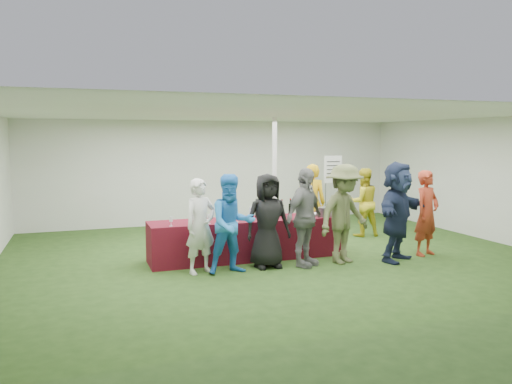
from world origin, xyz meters
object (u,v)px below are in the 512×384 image
object	(u,v)px
dump_bucket	(325,212)
customer_3	(305,217)
customer_4	(344,214)
wine_list_sign	(333,175)
customer_5	(397,212)
customer_6	(427,213)
customer_1	(232,224)
serving_table	(246,239)
customer_0	(201,226)
customer_2	(268,221)
staff_pourer	(311,203)
staff_back	(363,202)

from	to	relation	value
dump_bucket	customer_3	xyz separation A→B (m)	(-0.73, -0.65, 0.03)
customer_4	customer_3	bearing A→B (deg)	158.24
wine_list_sign	customer_5	size ratio (longest dim) A/B	0.98
customer_6	customer_1	bearing A→B (deg)	161.45
customer_1	customer_4	size ratio (longest dim) A/B	0.93
serving_table	customer_3	distance (m)	1.28
wine_list_sign	customer_1	xyz separation A→B (m)	(-3.76, -3.53, -0.48)
customer_0	customer_3	distance (m)	1.83
serving_table	customer_2	bearing A→B (deg)	-77.58
wine_list_sign	customer_4	world-z (taller)	wine_list_sign
customer_3	dump_bucket	bearing A→B (deg)	8.75
customer_3	customer_5	size ratio (longest dim) A/B	0.95
staff_pourer	customer_0	bearing A→B (deg)	53.45
serving_table	customer_2	size ratio (longest dim) A/B	2.19
customer_3	customer_4	bearing A→B (deg)	-35.66
serving_table	customer_5	world-z (taller)	customer_5
customer_3	customer_5	world-z (taller)	customer_5
dump_bucket	staff_back	size ratio (longest dim) A/B	0.17
dump_bucket	staff_back	xyz separation A→B (m)	(1.69, 1.38, -0.06)
customer_2	serving_table	bearing A→B (deg)	101.61
wine_list_sign	staff_pourer	distance (m)	2.16
staff_back	dump_bucket	bearing A→B (deg)	45.87
customer_0	customer_6	bearing A→B (deg)	-24.20
dump_bucket	customer_5	bearing A→B (deg)	-40.03
serving_table	staff_back	world-z (taller)	staff_back
staff_back	customer_0	size ratio (longest dim) A/B	0.99
dump_bucket	customer_2	size ratio (longest dim) A/B	0.16
wine_list_sign	staff_back	xyz separation A→B (m)	(-0.01, -1.49, -0.53)
dump_bucket	customer_6	size ratio (longest dim) A/B	0.16
customer_4	customer_5	size ratio (longest dim) A/B	0.98
customer_1	customer_6	size ratio (longest dim) A/B	1.01
customer_0	customer_3	bearing A→B (deg)	-27.13
serving_table	customer_3	size ratio (longest dim) A/B	2.07
staff_back	customer_4	bearing A→B (deg)	57.95
serving_table	customer_5	size ratio (longest dim) A/B	1.97
dump_bucket	customer_3	size ratio (longest dim) A/B	0.15
staff_back	customer_4	world-z (taller)	customer_4
customer_4	staff_pourer	bearing A→B (deg)	62.19
customer_5	staff_back	bearing A→B (deg)	41.67
serving_table	staff_back	bearing A→B (deg)	19.77
customer_4	customer_2	bearing A→B (deg)	153.05
customer_2	staff_pourer	bearing A→B (deg)	45.35
customer_5	customer_6	bearing A→B (deg)	-18.50
staff_back	customer_2	xyz separation A→B (m)	(-3.06, -1.87, 0.04)
customer_3	staff_pourer	bearing A→B (deg)	28.03
serving_table	dump_bucket	distance (m)	1.61
serving_table	customer_0	bearing A→B (deg)	-145.74
staff_back	customer_2	world-z (taller)	customer_2
staff_pourer	customer_2	size ratio (longest dim) A/B	1.03
customer_2	dump_bucket	bearing A→B (deg)	19.23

